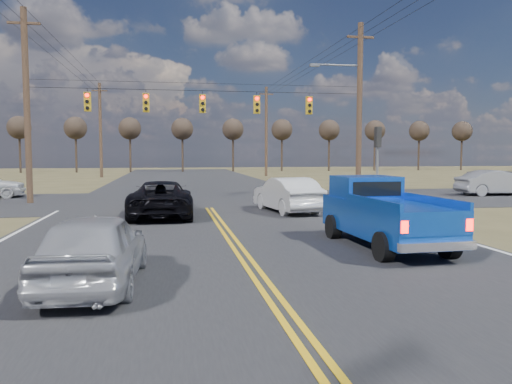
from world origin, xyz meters
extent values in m
plane|color=brown|center=(0.00, 0.00, 0.00)|extent=(160.00, 160.00, 0.00)
cube|color=#28282B|center=(0.00, 10.00, 0.00)|extent=(14.00, 120.00, 0.02)
cube|color=#28282B|center=(0.00, 18.00, 0.00)|extent=(120.00, 12.00, 0.02)
cylinder|color=#473323|center=(-9.00, 18.00, 5.00)|extent=(0.32, 0.32, 10.00)
cube|color=#473323|center=(-9.00, 18.00, 9.20)|extent=(1.60, 0.12, 0.12)
cylinder|color=#473323|center=(9.00, 18.00, 5.00)|extent=(0.32, 0.32, 10.00)
cube|color=#473323|center=(9.00, 18.00, 9.20)|extent=(1.60, 0.12, 0.12)
cylinder|color=black|center=(0.00, 18.00, 6.00)|extent=(18.00, 0.02, 0.02)
cylinder|color=black|center=(0.00, 18.00, 6.40)|extent=(18.00, 0.02, 0.02)
cube|color=#B28C14|center=(-6.00, 18.00, 5.30)|extent=(0.34, 0.24, 1.00)
cylinder|color=#FF0C05|center=(-6.00, 17.86, 5.63)|extent=(0.20, 0.06, 0.20)
cylinder|color=black|center=(-6.00, 17.86, 5.30)|extent=(0.20, 0.06, 0.20)
cylinder|color=black|center=(-6.00, 17.86, 4.97)|extent=(0.20, 0.06, 0.20)
cube|color=black|center=(-6.00, 17.83, 5.74)|extent=(0.24, 0.14, 0.03)
cube|color=#B28C14|center=(-3.00, 18.00, 5.30)|extent=(0.34, 0.24, 1.00)
cylinder|color=#FF0C05|center=(-3.00, 17.86, 5.63)|extent=(0.20, 0.06, 0.20)
cylinder|color=black|center=(-3.00, 17.86, 5.30)|extent=(0.20, 0.06, 0.20)
cylinder|color=black|center=(-3.00, 17.86, 4.97)|extent=(0.20, 0.06, 0.20)
cube|color=black|center=(-3.00, 17.83, 5.74)|extent=(0.24, 0.14, 0.03)
cube|color=#B28C14|center=(0.00, 18.00, 5.30)|extent=(0.34, 0.24, 1.00)
cylinder|color=#FF0C05|center=(0.00, 17.86, 5.63)|extent=(0.20, 0.06, 0.20)
cylinder|color=black|center=(0.00, 17.86, 5.30)|extent=(0.20, 0.06, 0.20)
cylinder|color=black|center=(0.00, 17.86, 4.97)|extent=(0.20, 0.06, 0.20)
cube|color=black|center=(0.00, 17.83, 5.74)|extent=(0.24, 0.14, 0.03)
cube|color=#B28C14|center=(3.00, 18.00, 5.30)|extent=(0.34, 0.24, 1.00)
cylinder|color=#FF0C05|center=(3.00, 17.86, 5.63)|extent=(0.20, 0.06, 0.20)
cylinder|color=black|center=(3.00, 17.86, 5.30)|extent=(0.20, 0.06, 0.20)
cylinder|color=black|center=(3.00, 17.86, 4.97)|extent=(0.20, 0.06, 0.20)
cube|color=black|center=(3.00, 17.83, 5.74)|extent=(0.24, 0.14, 0.03)
cube|color=#B28C14|center=(6.00, 18.00, 5.30)|extent=(0.34, 0.24, 1.00)
cylinder|color=#FF0C05|center=(6.00, 17.86, 5.63)|extent=(0.20, 0.06, 0.20)
cylinder|color=black|center=(6.00, 17.86, 5.30)|extent=(0.20, 0.06, 0.20)
cylinder|color=black|center=(6.00, 17.86, 4.97)|extent=(0.20, 0.06, 0.20)
cube|color=black|center=(6.00, 17.83, 5.74)|extent=(0.24, 0.14, 0.03)
cylinder|color=slate|center=(8.20, 13.50, 1.60)|extent=(0.12, 0.12, 3.20)
cube|color=black|center=(8.20, 13.50, 3.40)|extent=(0.24, 0.34, 1.00)
cylinder|color=slate|center=(7.60, 18.00, 7.60)|extent=(2.80, 0.10, 0.10)
cube|color=slate|center=(6.30, 18.00, 7.55)|extent=(0.55, 0.22, 0.14)
cylinder|color=#473323|center=(-9.00, 46.00, 5.00)|extent=(0.32, 0.32, 10.00)
cube|color=#473323|center=(-9.00, 46.00, 9.20)|extent=(1.60, 0.12, 0.12)
cylinder|color=#473323|center=(9.00, 46.00, 5.00)|extent=(0.32, 0.32, 10.00)
cube|color=#473323|center=(9.00, 46.00, 9.20)|extent=(1.60, 0.12, 0.12)
cylinder|color=black|center=(-9.70, 17.00, 9.30)|extent=(0.02, 58.00, 0.02)
cylinder|color=black|center=(-9.00, 17.00, 9.30)|extent=(0.02, 58.00, 0.02)
cylinder|color=black|center=(-8.30, 17.00, 9.30)|extent=(0.02, 58.00, 0.02)
cylinder|color=black|center=(8.30, 17.00, 9.30)|extent=(0.02, 58.00, 0.02)
cylinder|color=black|center=(9.00, 17.00, 9.30)|extent=(0.02, 58.00, 0.02)
cylinder|color=black|center=(9.70, 17.00, 9.30)|extent=(0.02, 58.00, 0.02)
cylinder|color=#33261C|center=(-21.00, 60.00, 2.75)|extent=(0.28, 0.28, 5.50)
sphere|color=#2D231C|center=(-21.00, 60.00, 5.90)|extent=(3.00, 3.00, 3.00)
cylinder|color=#33261C|center=(-14.00, 60.00, 2.75)|extent=(0.28, 0.28, 5.50)
sphere|color=#2D231C|center=(-14.00, 60.00, 5.90)|extent=(3.00, 3.00, 3.00)
cylinder|color=#33261C|center=(-7.00, 60.00, 2.75)|extent=(0.28, 0.28, 5.50)
sphere|color=#2D231C|center=(-7.00, 60.00, 5.90)|extent=(3.00, 3.00, 3.00)
cylinder|color=#33261C|center=(0.00, 60.00, 2.75)|extent=(0.28, 0.28, 5.50)
sphere|color=#2D231C|center=(0.00, 60.00, 5.90)|extent=(3.00, 3.00, 3.00)
cylinder|color=#33261C|center=(7.00, 60.00, 2.75)|extent=(0.28, 0.28, 5.50)
sphere|color=#2D231C|center=(7.00, 60.00, 5.90)|extent=(3.00, 3.00, 3.00)
cylinder|color=#33261C|center=(14.00, 60.00, 2.75)|extent=(0.28, 0.28, 5.50)
sphere|color=#2D231C|center=(14.00, 60.00, 5.90)|extent=(3.00, 3.00, 3.00)
cylinder|color=#33261C|center=(21.00, 60.00, 2.75)|extent=(0.28, 0.28, 5.50)
sphere|color=#2D231C|center=(21.00, 60.00, 5.90)|extent=(3.00, 3.00, 3.00)
cylinder|color=#33261C|center=(28.00, 60.00, 2.75)|extent=(0.28, 0.28, 5.50)
sphere|color=#2D231C|center=(28.00, 60.00, 5.90)|extent=(3.00, 3.00, 3.00)
cylinder|color=#33261C|center=(35.00, 60.00, 2.75)|extent=(0.28, 0.28, 5.50)
sphere|color=#2D231C|center=(35.00, 60.00, 5.90)|extent=(3.00, 3.00, 3.00)
cylinder|color=#33261C|center=(42.00, 60.00, 2.75)|extent=(0.28, 0.28, 5.50)
sphere|color=#2D231C|center=(42.00, 60.00, 5.90)|extent=(3.00, 3.00, 3.00)
cylinder|color=black|center=(3.25, 1.68, 0.37)|extent=(0.33, 0.76, 0.74)
cylinder|color=black|center=(5.02, 1.75, 0.37)|extent=(0.33, 0.76, 0.74)
cylinder|color=black|center=(3.12, 5.03, 0.37)|extent=(0.33, 0.76, 0.74)
cylinder|color=black|center=(4.88, 5.10, 0.37)|extent=(0.33, 0.76, 0.74)
cube|color=blue|center=(4.07, 3.39, 0.84)|extent=(2.06, 5.10, 0.93)
cube|color=blue|center=(4.01, 4.74, 1.60)|extent=(1.78, 1.65, 0.67)
cube|color=black|center=(4.04, 3.97, 1.60)|extent=(1.49, 0.11, 0.42)
cube|color=blue|center=(3.22, 2.38, 1.40)|extent=(0.21, 3.07, 0.19)
cube|color=blue|center=(4.99, 2.45, 1.40)|extent=(0.21, 3.07, 0.19)
cube|color=blue|center=(4.16, 0.89, 1.02)|extent=(1.86, 0.15, 0.56)
cube|color=silver|center=(4.17, 0.83, 0.51)|extent=(1.91, 0.24, 0.20)
cube|color=#FF0C05|center=(3.35, 0.83, 0.98)|extent=(0.17, 0.06, 0.28)
cube|color=#FF0C05|center=(4.98, 0.89, 0.98)|extent=(0.17, 0.06, 0.28)
imported|color=#ABADB4|center=(-3.31, 0.61, 0.75)|extent=(1.97, 4.48, 1.50)
imported|color=black|center=(-2.17, 11.22, 0.75)|extent=(2.58, 5.43, 1.50)
imported|color=silver|center=(3.33, 12.03, 0.77)|extent=(2.35, 4.90, 1.55)
imported|color=#303034|center=(-2.28, 15.35, 0.61)|extent=(1.98, 4.30, 1.22)
imported|color=gray|center=(18.03, 18.21, 0.78)|extent=(1.72, 4.76, 1.56)
imported|color=#313236|center=(20.43, 20.45, 0.72)|extent=(2.25, 5.03, 1.43)
camera|label=1|loc=(-1.83, -9.50, 2.64)|focal=35.00mm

